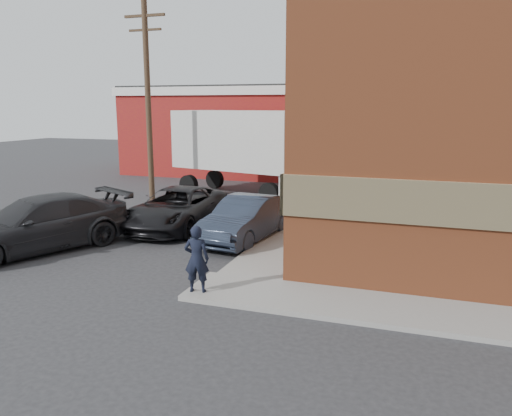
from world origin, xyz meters
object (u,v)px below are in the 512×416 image
Objects in this scene: warehouse at (257,130)px; suv_b at (37,224)px; sedan at (246,219)px; utility_pole at (148,98)px; man at (197,259)px; suv_a at (177,208)px; box_truck at (253,148)px.

suv_b is (-0.51, -19.50, -1.98)m from warehouse.
warehouse is 3.69× the size of sedan.
utility_pole reaches higher than warehouse.
utility_pole reaches higher than sedan.
man is 0.36× the size of sedan.
suv_a is 4.82m from suv_b.
utility_pole is 1.02× the size of box_truck.
warehouse is 1.86× the size of box_truck.
suv_a is at bearing -50.70° from utility_pole.
man is at bearing -62.85° from box_truck.
man is 0.18× the size of box_truck.
suv_b is at bearing -93.17° from box_truck.
sedan is (6.68, -5.30, -4.02)m from utility_pole.
sedan is at bearing -72.38° from warehouse.
suv_b is 0.65× the size of box_truck.
suv_a is at bearing 172.07° from sedan.
suv_b reaches higher than suv_a.
box_truck is at bearing 28.24° from utility_pole.
utility_pole is at bearing 127.11° from suv_a.
box_truck is at bearing 98.89° from suv_b.
box_truck reaches higher than suv_a.
warehouse is at bearing 114.37° from suv_b.
suv_b is (-2.69, -4.00, 0.10)m from suv_a.
utility_pole is 2.03× the size of sedan.
man is 13.13m from box_truck.
suv_a is (-3.62, 5.89, -0.19)m from man.
man is 0.28× the size of suv_b.
warehouse is at bearing 95.82° from suv_a.
suv_b is (0.99, -8.50, -3.92)m from utility_pole.
man is 5.13m from sedan.
suv_b is 11.40m from box_truck.
utility_pole reaches higher than suv_b.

